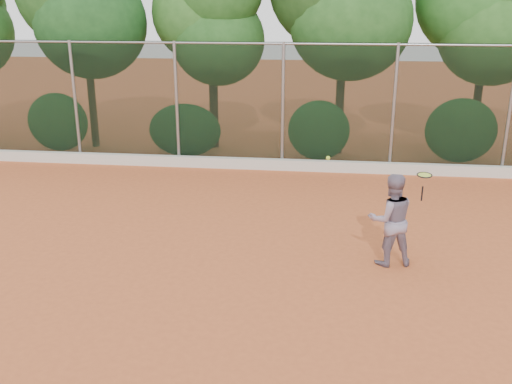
# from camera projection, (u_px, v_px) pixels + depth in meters

# --- Properties ---
(ground) EXTENTS (80.00, 80.00, 0.00)m
(ground) POSITION_uv_depth(u_px,v_px,m) (249.00, 280.00, 9.68)
(ground) COLOR #C55C2E
(ground) RESTS_ON ground
(concrete_curb) EXTENTS (24.00, 0.20, 0.30)m
(concrete_curb) POSITION_uv_depth(u_px,v_px,m) (281.00, 165.00, 16.06)
(concrete_curb) COLOR beige
(concrete_curb) RESTS_ON ground
(tennis_player) EXTENTS (0.94, 0.80, 1.69)m
(tennis_player) POSITION_uv_depth(u_px,v_px,m) (391.00, 220.00, 10.05)
(tennis_player) COLOR gray
(tennis_player) RESTS_ON ground
(chainlink_fence) EXTENTS (24.09, 0.09, 3.50)m
(chainlink_fence) POSITION_uv_depth(u_px,v_px,m) (283.00, 103.00, 15.69)
(chainlink_fence) COLOR black
(chainlink_fence) RESTS_ON ground
(foliage_backdrop) EXTENTS (23.70, 3.63, 7.55)m
(foliage_backdrop) POSITION_uv_depth(u_px,v_px,m) (271.00, 6.00, 16.82)
(foliage_backdrop) COLOR #402918
(foliage_backdrop) RESTS_ON ground
(tennis_racket) EXTENTS (0.29, 0.29, 0.51)m
(tennis_racket) POSITION_uv_depth(u_px,v_px,m) (424.00, 177.00, 9.67)
(tennis_racket) COLOR black
(tennis_racket) RESTS_ON ground
(tennis_ball_in_flight) EXTENTS (0.07, 0.07, 0.07)m
(tennis_ball_in_flight) POSITION_uv_depth(u_px,v_px,m) (328.00, 158.00, 9.93)
(tennis_ball_in_flight) COLOR #C1DE32
(tennis_ball_in_flight) RESTS_ON ground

